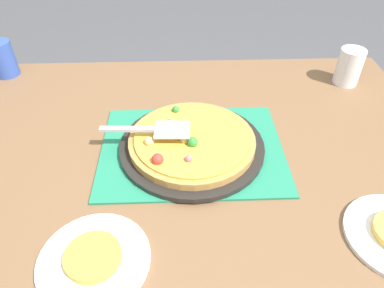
# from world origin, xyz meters

# --- Properties ---
(ground_plane) EXTENTS (8.00, 8.00, 0.00)m
(ground_plane) POSITION_xyz_m (0.00, 0.00, 0.00)
(ground_plane) COLOR #4C4C51
(dining_table) EXTENTS (1.40, 1.00, 0.75)m
(dining_table) POSITION_xyz_m (0.00, 0.00, 0.64)
(dining_table) COLOR brown
(dining_table) RESTS_ON ground_plane
(placemat) EXTENTS (0.48, 0.36, 0.01)m
(placemat) POSITION_xyz_m (0.00, 0.00, 0.75)
(placemat) COLOR #237F5B
(placemat) RESTS_ON dining_table
(pizza_pan) EXTENTS (0.38, 0.38, 0.01)m
(pizza_pan) POSITION_xyz_m (0.00, 0.00, 0.76)
(pizza_pan) COLOR black
(pizza_pan) RESTS_ON placemat
(pizza) EXTENTS (0.33, 0.33, 0.05)m
(pizza) POSITION_xyz_m (0.00, 0.00, 0.78)
(pizza) COLOR #B78442
(pizza) RESTS_ON pizza_pan
(plate_far_right) EXTENTS (0.22, 0.22, 0.01)m
(plate_far_right) POSITION_xyz_m (0.20, 0.32, 0.76)
(plate_far_right) COLOR white
(plate_far_right) RESTS_ON dining_table
(served_slice_right) EXTENTS (0.11, 0.11, 0.02)m
(served_slice_right) POSITION_xyz_m (0.20, 0.32, 0.77)
(served_slice_right) COLOR gold
(served_slice_right) RESTS_ON plate_far_right
(cup_near) EXTENTS (0.08, 0.08, 0.12)m
(cup_near) POSITION_xyz_m (0.63, -0.42, 0.81)
(cup_near) COLOR #3351AD
(cup_near) RESTS_ON dining_table
(cup_far) EXTENTS (0.08, 0.08, 0.12)m
(cup_far) POSITION_xyz_m (-0.53, -0.32, 0.81)
(cup_far) COLOR white
(cup_far) RESTS_ON dining_table
(pizza_server) EXTENTS (0.23, 0.07, 0.01)m
(pizza_server) POSITION_xyz_m (0.10, -0.00, 0.82)
(pizza_server) COLOR silver
(pizza_server) RESTS_ON pizza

